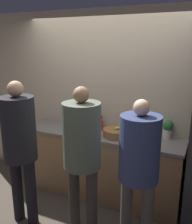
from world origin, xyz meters
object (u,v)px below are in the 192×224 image
object	(u,v)px
cup_blue	(131,139)
potted_plant	(168,128)
person_center	(82,146)
bottle_dark	(100,124)
person_right	(139,159)
utensil_crock	(89,124)
fruit_bowl	(116,133)
cup_black	(87,133)
bottle_red	(102,125)
person_left	(20,141)

from	to	relation	value
cup_blue	potted_plant	world-z (taller)	potted_plant
person_center	bottle_dark	size ratio (longest dim) A/B	11.05
person_right	bottle_dark	distance (m)	1.17
person_center	cup_blue	distance (m)	0.72
cup_blue	utensil_crock	bearing A→B (deg)	160.56
fruit_bowl	person_center	bearing A→B (deg)	-101.13
utensil_crock	cup_black	bearing A→B (deg)	-69.10
person_right	fruit_bowl	size ratio (longest dim) A/B	4.66
person_center	cup_blue	bearing A→B (deg)	59.34
person_center	fruit_bowl	xyz separation A→B (m)	(0.14, 0.71, -0.06)
person_center	person_right	size ratio (longest dim) A/B	1.06
person_center	cup_blue	xyz separation A→B (m)	(0.37, 0.62, -0.07)
utensil_crock	bottle_red	bearing A→B (deg)	-3.39
bottle_dark	utensil_crock	bearing A→B (deg)	-158.70
person_left	bottle_dark	distance (m)	1.21
cup_black	fruit_bowl	bearing A→B (deg)	24.19
cup_blue	potted_plant	bearing A→B (deg)	37.82
person_left	cup_blue	xyz separation A→B (m)	(1.08, 0.78, -0.08)
person_left	potted_plant	distance (m)	1.84
cup_black	utensil_crock	bearing A→B (deg)	110.90
person_right	bottle_red	bearing A→B (deg)	133.56
person_left	bottle_dark	size ratio (longest dim) A/B	11.29
person_right	cup_blue	bearing A→B (deg)	114.48
bottle_red	cup_blue	world-z (taller)	bottle_red
utensil_crock	cup_blue	distance (m)	0.74
person_left	person_right	world-z (taller)	person_left
fruit_bowl	cup_blue	bearing A→B (deg)	-22.60
person_center	utensil_crock	xyz separation A→B (m)	(-0.33, 0.86, -0.04)
bottle_red	fruit_bowl	bearing A→B (deg)	-27.27
cup_blue	potted_plant	size ratio (longest dim) A/B	0.32
fruit_bowl	bottle_dark	size ratio (longest dim) A/B	2.25
bottle_dark	cup_black	bearing A→B (deg)	-94.49
person_left	person_center	xyz separation A→B (m)	(0.71, 0.16, -0.01)
person_center	cup_black	world-z (taller)	person_center
person_right	person_left	bearing A→B (deg)	-170.33
person_center	person_right	xyz separation A→B (m)	(0.62, 0.06, -0.06)
fruit_bowl	bottle_dark	xyz separation A→B (m)	(-0.32, 0.21, 0.01)
bottle_red	person_right	bearing A→B (deg)	-46.44
person_left	fruit_bowl	distance (m)	1.23
fruit_bowl	utensil_crock	distance (m)	0.49
person_center	cup_black	xyz separation A→B (m)	(-0.21, 0.55, -0.06)
person_right	bottle_red	distance (m)	1.09
person_left	person_center	world-z (taller)	person_left
utensil_crock	cup_black	xyz separation A→B (m)	(0.12, -0.31, -0.02)
person_right	cup_blue	world-z (taller)	person_right
person_right	fruit_bowl	world-z (taller)	person_right
fruit_bowl	utensil_crock	bearing A→B (deg)	162.12
utensil_crock	person_center	bearing A→B (deg)	-69.04
person_left	bottle_dark	world-z (taller)	person_left
fruit_bowl	potted_plant	xyz separation A→B (m)	(0.62, 0.21, 0.08)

